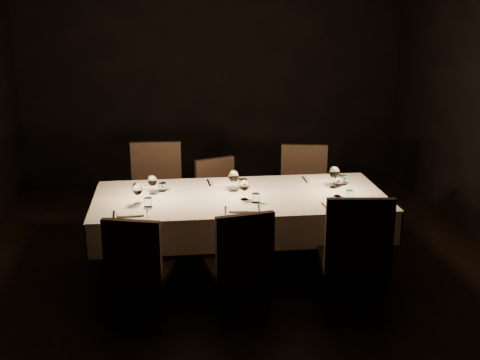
{
  "coord_description": "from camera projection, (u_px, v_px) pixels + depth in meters",
  "views": [
    {
      "loc": [
        -0.58,
        -4.92,
        2.4
      ],
      "look_at": [
        0.0,
        0.0,
        0.9
      ],
      "focal_mm": 45.0,
      "sensor_mm": 36.0,
      "label": 1
    }
  ],
  "objects": [
    {
      "name": "place_setting_near_center",
      "position": [
        246.0,
        195.0,
        4.99
      ],
      "size": [
        0.32,
        0.4,
        0.18
      ],
      "rotation": [
        0.0,
        0.0,
        -0.1
      ],
      "color": "silver",
      "rests_on": "dining_table"
    },
    {
      "name": "chair_far_right",
      "position": [
        304.0,
        189.0,
        6.11
      ],
      "size": [
        0.55,
        0.55,
        0.98
      ],
      "rotation": [
        0.0,
        0.0,
        -0.19
      ],
      "color": "black",
      "rests_on": "ground"
    },
    {
      "name": "dining_table",
      "position": [
        240.0,
        203.0,
        5.24
      ],
      "size": [
        2.52,
        1.12,
        0.76
      ],
      "color": "black",
      "rests_on": "ground"
    },
    {
      "name": "place_setting_far_right",
      "position": [
        332.0,
        176.0,
        5.5
      ],
      "size": [
        0.36,
        0.42,
        0.2
      ],
      "rotation": [
        0.0,
        0.0,
        0.0
      ],
      "color": "silver",
      "rests_on": "dining_table"
    },
    {
      "name": "chair_far_left",
      "position": [
        156.0,
        191.0,
        5.95
      ],
      "size": [
        0.52,
        0.52,
        1.04
      ],
      "rotation": [
        0.0,
        0.0,
        -0.05
      ],
      "color": "black",
      "rests_on": "ground"
    },
    {
      "name": "room",
      "position": [
        240.0,
        111.0,
        5.0
      ],
      "size": [
        5.01,
        6.01,
        3.01
      ],
      "color": "black",
      "rests_on": "ground"
    },
    {
      "name": "chair_far_center",
      "position": [
        219.0,
        197.0,
        6.02
      ],
      "size": [
        0.54,
        0.54,
        0.87
      ],
      "rotation": [
        0.0,
        0.0,
        0.38
      ],
      "color": "black",
      "rests_on": "ground"
    },
    {
      "name": "chair_near_left",
      "position": [
        138.0,
        266.0,
        4.46
      ],
      "size": [
        0.53,
        0.53,
        0.9
      ],
      "rotation": [
        0.0,
        0.0,
        2.87
      ],
      "color": "black",
      "rests_on": "ground"
    },
    {
      "name": "place_setting_near_left",
      "position": [
        138.0,
        200.0,
        4.89
      ],
      "size": [
        0.31,
        0.4,
        0.17
      ],
      "rotation": [
        0.0,
        0.0,
        0.07
      ],
      "color": "silver",
      "rests_on": "dining_table"
    },
    {
      "name": "chair_near_center",
      "position": [
        241.0,
        261.0,
        4.51
      ],
      "size": [
        0.52,
        0.52,
        0.92
      ],
      "rotation": [
        0.0,
        0.0,
        3.34
      ],
      "color": "black",
      "rests_on": "ground"
    },
    {
      "name": "chair_near_right",
      "position": [
        355.0,
        252.0,
        4.54
      ],
      "size": [
        0.55,
        0.55,
        1.03
      ],
      "rotation": [
        0.0,
        0.0,
        3.02
      ],
      "color": "black",
      "rests_on": "ground"
    },
    {
      "name": "place_setting_near_right",
      "position": [
        341.0,
        192.0,
        5.08
      ],
      "size": [
        0.31,
        0.4,
        0.17
      ],
      "rotation": [
        0.0,
        0.0,
        0.04
      ],
      "color": "silver",
      "rests_on": "dining_table"
    },
    {
      "name": "place_setting_far_left",
      "position": [
        153.0,
        184.0,
        5.32
      ],
      "size": [
        0.31,
        0.4,
        0.17
      ],
      "rotation": [
        0.0,
        0.0,
        -0.07
      ],
      "color": "silver",
      "rests_on": "dining_table"
    },
    {
      "name": "place_setting_far_center",
      "position": [
        233.0,
        180.0,
        5.39
      ],
      "size": [
        0.35,
        0.41,
        0.19
      ],
      "rotation": [
        0.0,
        0.0,
        0.07
      ],
      "color": "silver",
      "rests_on": "dining_table"
    }
  ]
}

